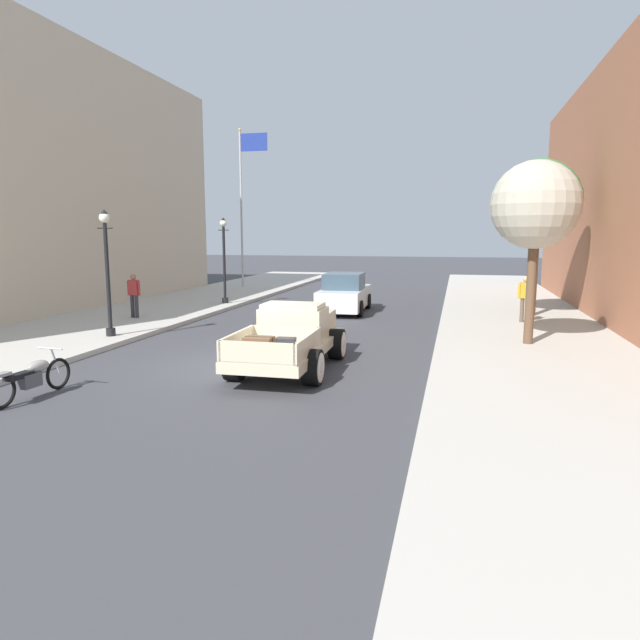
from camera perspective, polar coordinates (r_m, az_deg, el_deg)
The scene contains 13 objects.
ground_plane at distance 14.22m, azimuth -7.47°, elevation -4.66°, with size 140.00×140.00×0.00m, color #3D3D42.
sidewalk_left at distance 18.10m, azimuth -29.45°, elevation -2.60°, with size 5.50×64.00×0.15m, color #B7B2A8.
sidewalk_right at distance 13.47m, azimuth 22.83°, elevation -5.71°, with size 5.50×64.00×0.15m, color #B7B2A8.
hotrod_truck_cream at distance 13.94m, azimuth -2.80°, elevation -1.70°, with size 2.24×4.97×1.58m.
motorcycle_parked at distance 12.69m, azimuth -27.20°, elevation -5.15°, with size 0.62×2.12×0.93m.
car_background_white at distance 23.71m, azimuth 2.49°, elevation 2.64°, with size 1.97×4.35×1.65m.
pedestrian_sidewalk_left at distance 22.21m, azimuth -18.31°, elevation 2.62°, with size 0.53×0.22×1.65m.
pedestrian_sidewalk_right at distance 21.29m, azimuth 20.06°, elevation 2.29°, with size 0.53×0.22×1.65m.
street_lamp_near at distance 18.34m, azimuth -20.75°, elevation 5.38°, with size 0.50×0.32×3.85m.
street_lamp_far at distance 25.87m, azimuth -9.69°, elevation 6.63°, with size 0.50×0.32×3.85m.
flagpole at distance 34.11m, azimuth -7.64°, elevation 12.84°, with size 1.74×0.16×9.16m.
street_tree_nearest at distance 17.02m, azimuth 20.97°, elevation 10.72°, with size 2.45×2.45×5.14m.
street_tree_second at distance 23.11m, azimuth 21.20°, elevation 11.08°, with size 3.15×3.15×5.90m.
Camera 1 is at (5.04, -12.90, 3.27)m, focal length 31.63 mm.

